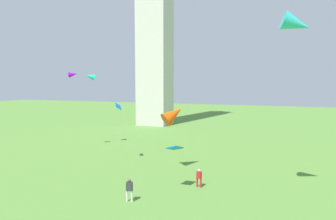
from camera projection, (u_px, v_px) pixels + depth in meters
The scene contains 8 objects.
person_1 at pixel (129, 189), 23.38m from camera, with size 0.56×0.35×1.83m.
person_2 at pixel (199, 177), 26.65m from camera, with size 0.50×0.33×1.64m.
kite_flying_0 at pixel (73, 74), 40.90m from camera, with size 1.45×1.26×0.96m.
kite_flying_2 at pixel (296, 24), 21.96m from camera, with size 2.54×1.81×1.98m.
kite_flying_3 at pixel (90, 76), 42.60m from camera, with size 1.53×1.68×1.20m.
kite_flying_4 at pixel (175, 148), 25.59m from camera, with size 1.27×1.50×0.75m.
kite_flying_5 at pixel (174, 114), 31.29m from camera, with size 3.03×3.02×2.50m.
kite_flying_6 at pixel (118, 106), 34.73m from camera, with size 1.03×1.30×0.85m.
Camera 1 is at (10.51, -5.80, 9.28)m, focal length 32.13 mm.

